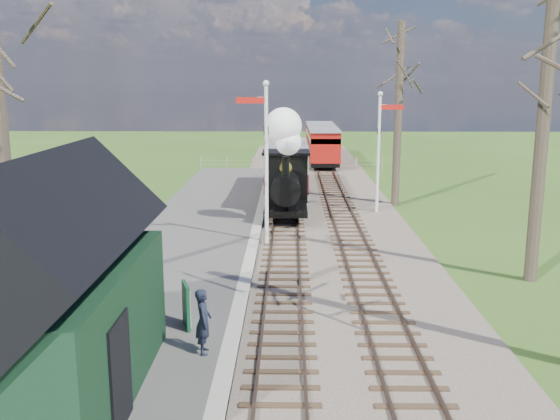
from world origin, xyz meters
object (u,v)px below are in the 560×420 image
at_px(semaphore_near, 264,152).
at_px(bench, 105,384).
at_px(semaphore_far, 380,143).
at_px(locomotive, 286,171).
at_px(coach, 287,166).
at_px(red_carriage_b, 320,139).
at_px(person, 203,321).
at_px(sign_board, 186,305).
at_px(station_shed, 51,296).
at_px(red_carriage_a, 324,146).

height_order(semaphore_near, bench, semaphore_near).
distance_m(semaphore_far, locomotive, 4.76).
relative_size(locomotive, coach, 0.62).
bearing_deg(semaphore_near, locomotive, 80.48).
height_order(red_carriage_b, person, red_carriage_b).
bearing_deg(sign_board, coach, 82.87).
xyz_separation_m(station_shed, bench, (0.98, -0.18, -1.69)).
height_order(red_carriage_a, sign_board, red_carriage_a).
relative_size(station_shed, locomotive, 1.28).
bearing_deg(red_carriage_a, bench, -99.96).
height_order(coach, person, coach).
distance_m(station_shed, sign_board, 4.31).
height_order(semaphore_far, person, semaphore_far).
xyz_separation_m(semaphore_far, red_carriage_b, (-1.77, 21.05, -1.79)).
relative_size(semaphore_near, sign_board, 5.55).
bearing_deg(station_shed, sign_board, 61.64).
xyz_separation_m(locomotive, red_carriage_a, (2.61, 17.04, -0.69)).
distance_m(coach, red_carriage_a, 11.27).
xyz_separation_m(station_shed, person, (2.55, 2.06, -1.32)).
bearing_deg(semaphore_far, bench, -112.94).
relative_size(coach, bench, 5.38).
relative_size(semaphore_near, red_carriage_b, 1.16).
bearing_deg(red_carriage_b, semaphore_near, -97.10).
relative_size(station_shed, bench, 4.30).
height_order(coach, bench, coach).
bearing_deg(coach, sign_board, -97.13).
distance_m(sign_board, person, 1.63).
bearing_deg(sign_board, bench, -104.15).
height_order(red_carriage_a, red_carriage_b, same).
distance_m(semaphore_near, red_carriage_b, 27.34).
bearing_deg(locomotive, coach, 89.89).
xyz_separation_m(coach, bench, (-3.32, -22.77, -1.06)).
bearing_deg(station_shed, semaphore_near, 73.62).
xyz_separation_m(semaphore_far, bench, (-7.70, -18.18, -2.77)).
height_order(semaphore_near, red_carriage_b, semaphore_near).
height_order(station_shed, semaphore_near, semaphore_near).
bearing_deg(bench, red_carriage_a, 80.04).
xyz_separation_m(station_shed, red_carriage_b, (6.90, 39.05, -0.71)).
relative_size(semaphore_near, locomotive, 1.26).
distance_m(semaphore_near, bench, 12.81).
height_order(semaphore_far, locomotive, semaphore_far).
bearing_deg(person, semaphore_far, -27.88).
bearing_deg(sign_board, semaphore_far, 64.95).
height_order(station_shed, sign_board, station_shed).
distance_m(bench, person, 2.76).
relative_size(sign_board, bench, 0.77).
height_order(semaphore_near, semaphore_far, semaphore_near).
distance_m(semaphore_near, locomotive, 4.78).
bearing_deg(semaphore_far, locomotive, -161.28).
relative_size(semaphore_near, red_carriage_a, 1.16).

